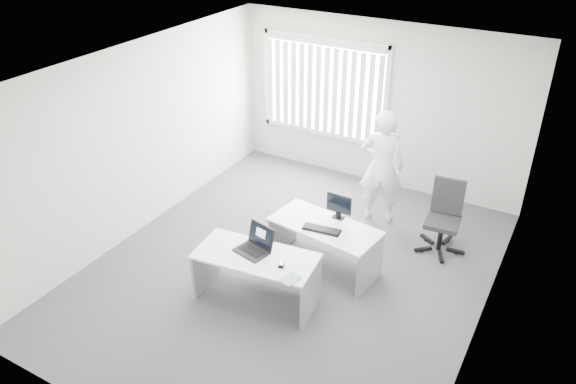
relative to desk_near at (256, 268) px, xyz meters
The scene contains 18 objects.
ground 0.90m from the desk_near, 85.11° to the left, with size 6.00×6.00×0.00m, color #5B5A63.
wall_back 3.86m from the desk_near, 89.02° to the left, with size 5.00×0.02×2.80m, color beige.
wall_front 2.43m from the desk_near, 88.36° to the right, with size 5.00×0.02×2.80m, color beige.
wall_left 2.71m from the desk_near, 162.86° to the left, with size 0.02×6.00×2.80m, color beige.
wall_right 2.82m from the desk_near, 16.33° to the left, with size 0.02×6.00×2.80m, color beige.
ceiling 2.43m from the desk_near, 85.11° to the left, with size 5.00×6.00×0.02m, color silver.
window 3.97m from the desk_near, 104.15° to the left, with size 2.32×0.06×1.76m, color silver.
blinds 3.91m from the desk_near, 104.38° to the left, with size 2.20×0.10×1.50m, color silver, non-canonical shape.
desk_near is the anchor object (origin of this frame).
desk_far 1.13m from the desk_near, 67.61° to the left, with size 1.55×0.88×0.67m.
office_chair 2.84m from the desk_near, 53.11° to the left, with size 0.66×0.66×1.06m.
person 2.69m from the desk_near, 76.65° to the left, with size 0.66×0.44×1.82m, color white.
laptop 0.36m from the desk_near, 160.02° to the left, with size 0.40×0.36×0.31m, color black, non-canonical shape.
paper_sheet 0.44m from the desk_near, ahead, with size 0.33×0.23×0.00m, color white.
mouse 0.44m from the desk_near, ahead, with size 0.06×0.11×0.05m, color silver, non-canonical shape.
booklet 0.66m from the desk_near, 18.81° to the right, with size 0.16×0.23×0.01m, color silver.
keyboard 1.03m from the desk_near, 63.88° to the left, with size 0.50×0.17×0.02m, color black.
monitor 1.44m from the desk_near, 68.77° to the left, with size 0.36×0.11×0.36m, color black, non-canonical shape.
Camera 1 is at (3.02, -5.42, 4.72)m, focal length 35.00 mm.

